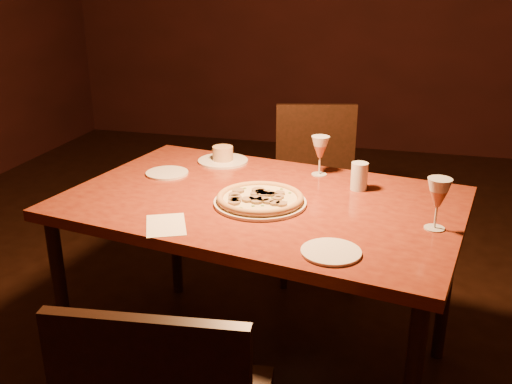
# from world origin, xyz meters

# --- Properties ---
(floor) EXTENTS (7.00, 7.00, 0.00)m
(floor) POSITION_xyz_m (0.00, 0.00, 0.00)
(floor) COLOR black
(floor) RESTS_ON ground
(dining_table) EXTENTS (1.69, 1.25, 0.83)m
(dining_table) POSITION_xyz_m (-0.06, -0.20, 0.75)
(dining_table) COLOR #943C1F
(dining_table) RESTS_ON floor
(chair_far) EXTENTS (0.57, 0.57, 0.97)m
(chair_far) POSITION_xyz_m (0.00, 0.83, 0.55)
(chair_far) COLOR black
(chair_far) RESTS_ON floor
(pizza_plate) EXTENTS (0.36, 0.36, 0.04)m
(pizza_plate) POSITION_xyz_m (-0.06, -0.27, 0.85)
(pizza_plate) COLOR white
(pizza_plate) RESTS_ON dining_table
(ramekin_saucer) EXTENTS (0.24, 0.24, 0.08)m
(ramekin_saucer) POSITION_xyz_m (-0.36, 0.21, 0.85)
(ramekin_saucer) COLOR white
(ramekin_saucer) RESTS_ON dining_table
(wine_glass_far) EXTENTS (0.08, 0.08, 0.18)m
(wine_glass_far) POSITION_xyz_m (0.11, 0.14, 0.92)
(wine_glass_far) COLOR #AB6447
(wine_glass_far) RESTS_ON dining_table
(wine_glass_right) EXTENTS (0.08, 0.08, 0.19)m
(wine_glass_right) POSITION_xyz_m (0.60, -0.34, 0.92)
(wine_glass_right) COLOR #AB6447
(wine_glass_right) RESTS_ON dining_table
(water_tumbler) EXTENTS (0.07, 0.07, 0.12)m
(water_tumbler) POSITION_xyz_m (0.30, -0.01, 0.88)
(water_tumbler) COLOR silver
(water_tumbler) RESTS_ON dining_table
(side_plate_left) EXTENTS (0.19, 0.19, 0.01)m
(side_plate_left) POSITION_xyz_m (-0.55, -0.02, 0.83)
(side_plate_left) COLOR white
(side_plate_left) RESTS_ON dining_table
(side_plate_near) EXTENTS (0.20, 0.20, 0.01)m
(side_plate_near) POSITION_xyz_m (0.27, -0.62, 0.83)
(side_plate_near) COLOR white
(side_plate_near) RESTS_ON dining_table
(menu_card) EXTENTS (0.21, 0.24, 0.00)m
(menu_card) POSITION_xyz_m (-0.33, -0.55, 0.83)
(menu_card) COLOR white
(menu_card) RESTS_ON dining_table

